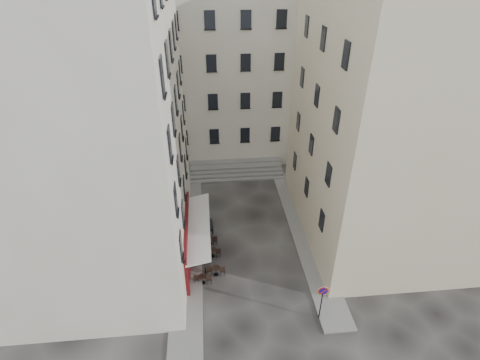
{
  "coord_description": "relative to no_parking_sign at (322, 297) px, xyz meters",
  "views": [
    {
      "loc": [
        -2.67,
        -19.12,
        19.11
      ],
      "look_at": [
        -0.45,
        4.0,
        4.61
      ],
      "focal_mm": 28.0,
      "sensor_mm": 36.0,
      "label": 1
    }
  ],
  "objects": [
    {
      "name": "building_left",
      "position": [
        -13.99,
        7.86,
        8.4
      ],
      "size": [
        12.2,
        16.2,
        20.6
      ],
      "color": "beige",
      "rests_on": "ground"
    },
    {
      "name": "no_parking_sign",
      "position": [
        0.0,
        0.0,
        0.0
      ],
      "size": [
        0.61,
        0.1,
        2.69
      ],
      "rotation": [
        0.0,
        0.0,
        -0.03
      ],
      "color": "black",
      "rests_on": "ground"
    },
    {
      "name": "building_right",
      "position": [
        7.01,
        8.36,
        7.4
      ],
      "size": [
        12.2,
        14.2,
        18.6
      ],
      "color": "#C3B891",
      "rests_on": "ground"
    },
    {
      "name": "building_back",
      "position": [
        -4.49,
        23.86,
        7.4
      ],
      "size": [
        18.2,
        10.2,
        18.6
      ],
      "color": "beige",
      "rests_on": "ground"
    },
    {
      "name": "bistro_table_a",
      "position": [
        -6.95,
        3.48,
        -1.48
      ],
      "size": [
        1.18,
        0.55,
        0.83
      ],
      "color": "black",
      "rests_on": "ground"
    },
    {
      "name": "sidewalk_left",
      "position": [
        -7.99,
        8.86,
        -1.84
      ],
      "size": [
        2.0,
        22.0,
        0.12
      ],
      "primitive_type": "cube",
      "color": "slate",
      "rests_on": "ground"
    },
    {
      "name": "bistro_table_c",
      "position": [
        -6.21,
        5.97,
        -1.49
      ],
      "size": [
        1.16,
        0.54,
        0.82
      ],
      "color": "black",
      "rests_on": "ground"
    },
    {
      "name": "stone_steps",
      "position": [
        -3.49,
        17.43,
        -1.5
      ],
      "size": [
        9.0,
        3.15,
        0.8
      ],
      "color": "slate",
      "rests_on": "ground"
    },
    {
      "name": "sidewalk_right",
      "position": [
        1.01,
        7.86,
        -1.84
      ],
      "size": [
        2.0,
        18.0,
        0.12
      ],
      "primitive_type": "cube",
      "color": "slate",
      "rests_on": "ground"
    },
    {
      "name": "pedestrian",
      "position": [
        -6.27,
        8.43,
        -1.12
      ],
      "size": [
        0.69,
        0.63,
        1.58
      ],
      "primitive_type": "imported",
      "rotation": [
        0.0,
        0.0,
        3.71
      ],
      "color": "black",
      "rests_on": "ground"
    },
    {
      "name": "bistro_table_b",
      "position": [
        -6.04,
        4.13,
        -1.46
      ],
      "size": [
        1.23,
        0.58,
        0.87
      ],
      "color": "black",
      "rests_on": "ground"
    },
    {
      "name": "bistro_table_d",
      "position": [
        -6.42,
        7.3,
        -1.47
      ],
      "size": [
        1.2,
        0.56,
        0.84
      ],
      "color": "black",
      "rests_on": "ground"
    },
    {
      "name": "bollard_near",
      "position": [
        -6.74,
        3.86,
        -1.38
      ],
      "size": [
        0.12,
        0.12,
        0.98
      ],
      "color": "black",
      "rests_on": "ground"
    },
    {
      "name": "bistro_table_e",
      "position": [
        -7.09,
        9.41,
        -1.4
      ],
      "size": [
        1.41,
        0.66,
        0.99
      ],
      "color": "black",
      "rests_on": "ground"
    },
    {
      "name": "bollard_mid",
      "position": [
        -6.74,
        7.36,
        -1.38
      ],
      "size": [
        0.12,
        0.12,
        0.98
      ],
      "color": "black",
      "rests_on": "ground"
    },
    {
      "name": "bollard_far",
      "position": [
        -6.74,
        10.86,
        -1.38
      ],
      "size": [
        0.12,
        0.12,
        0.98
      ],
      "color": "black",
      "rests_on": "ground"
    },
    {
      "name": "ground",
      "position": [
        -3.49,
        4.86,
        -1.9
      ],
      "size": [
        90.0,
        90.0,
        0.0
      ],
      "primitive_type": "plane",
      "color": "black",
      "rests_on": "ground"
    },
    {
      "name": "cafe_storefront",
      "position": [
        -7.81,
        5.86,
        -0.03
      ],
      "size": [
        1.74,
        7.3,
        3.5
      ],
      "color": "#460A0A",
      "rests_on": "ground"
    }
  ]
}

